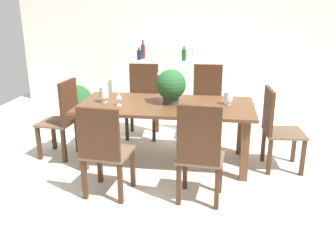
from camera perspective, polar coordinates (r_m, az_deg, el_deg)
The scene contains 19 objects.
ground_plane at distance 4.69m, azimuth -0.15°, elevation -5.93°, with size 7.04×7.04×0.00m, color silver.
back_wall at distance 6.89m, azimuth 2.93°, elevation 13.00°, with size 6.40×0.10×2.60m, color silver.
dining_table at distance 4.37m, azimuth -0.35°, elevation 1.20°, with size 2.09×0.98×0.74m.
chair_near_left at distance 3.63m, azimuth -10.08°, elevation -4.37°, with size 0.50×0.49×0.98m.
chair_far_right at distance 5.27m, azimuth 6.19°, elevation 3.31°, with size 0.46×0.45×1.06m.
chair_head_end at distance 4.74m, azimuth -16.17°, elevation 0.68°, with size 0.46×0.47×1.00m.
chair_far_left at distance 5.38m, azimuth -3.92°, elevation 3.63°, with size 0.48×0.48×1.05m.
chair_foot_end at distance 4.41m, azimuth 16.63°, elevation -0.83°, with size 0.48×0.48×0.97m.
chair_near_right at distance 3.46m, azimuth 5.01°, elevation -4.83°, with size 0.48×0.45×1.03m.
flower_centerpiece at distance 4.32m, azimuth 0.45°, elevation 5.44°, with size 0.36×0.36×0.41m.
crystal_vase_left at distance 4.45m, azimuth -10.03°, elevation 4.26°, with size 0.11×0.11×0.20m.
crystal_vase_center_near at distance 4.35m, azimuth 9.48°, elevation 3.60°, with size 0.10×0.10×0.16m.
wine_glass at distance 4.29m, azimuth -7.78°, elevation 3.68°, with size 0.07×0.07×0.15m.
kitchen_counter at distance 6.53m, azimuth -0.25°, elevation 5.44°, with size 1.83×0.63×0.96m, color white.
wine_bottle_green at distance 6.34m, azimuth -4.56°, elevation 10.19°, with size 0.08×0.08×0.21m.
wine_bottle_clear at distance 6.53m, azimuth 4.05°, elevation 10.54°, with size 0.07×0.07×0.26m.
wine_bottle_amber at distance 6.47m, azimuth -3.95°, elevation 10.74°, with size 0.08×0.08×0.32m.
wine_bottle_dark at distance 6.21m, azimuth 2.53°, elevation 10.21°, with size 0.08×0.08×0.24m.
potted_plant_floor at distance 6.22m, azimuth -14.03°, elevation 2.73°, with size 0.49×0.49×0.61m.
Camera 1 is at (0.60, -4.24, 1.91)m, focal length 38.72 mm.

